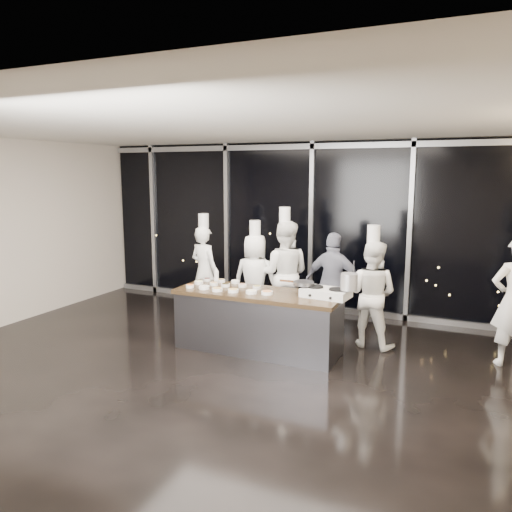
{
  "coord_description": "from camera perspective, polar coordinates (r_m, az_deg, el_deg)",
  "views": [
    {
      "loc": [
        2.88,
        -5.61,
        2.63
      ],
      "look_at": [
        -0.17,
        1.2,
        1.37
      ],
      "focal_mm": 35.0,
      "sensor_mm": 36.0,
      "label": 1
    }
  ],
  "objects": [
    {
      "name": "prep_bowls",
      "position": [
        7.55,
        -3.27,
        -3.5
      ],
      "size": [
        1.39,
        0.72,
        0.05
      ],
      "color": "white",
      "rests_on": "demo_counter"
    },
    {
      "name": "frying_pan",
      "position": [
        7.16,
        5.4,
        -3.1
      ],
      "size": [
        0.52,
        0.32,
        0.05
      ],
      "rotation": [
        0.0,
        0.0,
        -0.11
      ],
      "color": "slate",
      "rests_on": "stove"
    },
    {
      "name": "squeeze_bottle",
      "position": [
        7.87,
        -4.54,
        -2.26
      ],
      "size": [
        0.07,
        0.07,
        0.26
      ],
      "color": "silver",
      "rests_on": "demo_counter"
    },
    {
      "name": "stock_pot",
      "position": [
        6.92,
        10.59,
        -2.91
      ],
      "size": [
        0.25,
        0.25,
        0.23
      ],
      "primitive_type": "cylinder",
      "rotation": [
        0.0,
        0.0,
        -0.11
      ],
      "color": "silver",
      "rests_on": "stove"
    },
    {
      "name": "chef_left",
      "position": [
        8.64,
        -0.11,
        -2.61
      ],
      "size": [
        0.83,
        0.58,
        1.82
      ],
      "rotation": [
        0.0,
        0.0,
        3.25
      ],
      "color": "white",
      "rests_on": "ground"
    },
    {
      "name": "demo_counter",
      "position": [
        7.44,
        0.22,
        -7.44
      ],
      "size": [
        2.46,
        0.86,
        0.9
      ],
      "color": "#3D3D42",
      "rests_on": "ground"
    },
    {
      "name": "guest",
      "position": [
        8.29,
        8.85,
        -3.06
      ],
      "size": [
        1.0,
        0.46,
        1.67
      ],
      "rotation": [
        0.0,
        0.0,
        3.08
      ],
      "color": "#131835",
      "rests_on": "ground"
    },
    {
      "name": "chef_right",
      "position": [
        7.74,
        13.04,
        -4.16
      ],
      "size": [
        0.88,
        0.74,
        1.86
      ],
      "rotation": [
        0.0,
        0.0,
        2.98
      ],
      "color": "white",
      "rests_on": "ground"
    },
    {
      "name": "ground",
      "position": [
        6.83,
        -2.92,
        -13.09
      ],
      "size": [
        9.0,
        9.0,
        0.0
      ],
      "primitive_type": "plane",
      "color": "black",
      "rests_on": "ground"
    },
    {
      "name": "chef_far_left",
      "position": [
        9.19,
        -5.92,
        -1.62
      ],
      "size": [
        0.69,
        0.55,
        1.9
      ],
      "rotation": [
        0.0,
        0.0,
        2.87
      ],
      "color": "white",
      "rests_on": "ground"
    },
    {
      "name": "room_shell",
      "position": [
        6.24,
        -1.65,
        6.03
      ],
      "size": [
        9.02,
        7.02,
        3.21
      ],
      "color": "beige",
      "rests_on": "ground"
    },
    {
      "name": "chef_center",
      "position": [
        8.54,
        3.24,
        -1.99
      ],
      "size": [
        1.01,
        0.86,
        2.06
      ],
      "rotation": [
        0.0,
        0.0,
        3.35
      ],
      "color": "white",
      "rests_on": "ground"
    },
    {
      "name": "window_wall",
      "position": [
        9.54,
        6.39,
        3.3
      ],
      "size": [
        8.9,
        0.11,
        3.2
      ],
      "color": "black",
      "rests_on": "ground"
    },
    {
      "name": "stove",
      "position": [
        7.07,
        7.99,
        -4.16
      ],
      "size": [
        0.69,
        0.47,
        0.14
      ],
      "rotation": [
        0.0,
        0.0,
        -0.11
      ],
      "color": "silver",
      "rests_on": "demo_counter"
    }
  ]
}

